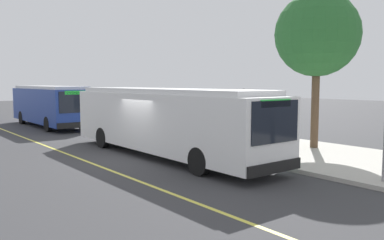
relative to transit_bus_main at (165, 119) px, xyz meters
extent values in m
plane|color=#38383A|center=(-0.19, -1.01, -1.62)|extent=(120.00, 120.00, 0.00)
cube|color=#B7B2A8|center=(-0.19, 4.99, -1.54)|extent=(44.00, 6.40, 0.15)
cube|color=#E0D64C|center=(-0.19, -3.21, -1.61)|extent=(36.00, 0.14, 0.01)
cube|color=white|center=(-0.02, -0.01, -0.07)|extent=(12.33, 2.60, 2.40)
cube|color=silver|center=(-0.02, -0.01, 1.23)|extent=(11.34, 2.34, 0.20)
cube|color=black|center=(6.16, 0.02, 0.36)|extent=(0.05, 2.17, 1.34)
cube|color=black|center=(-0.02, 1.28, 0.22)|extent=(10.84, 0.08, 1.06)
cube|color=#197259|center=(-0.02, 1.28, -1.05)|extent=(11.71, 0.08, 0.28)
cube|color=#26D83F|center=(6.16, 0.02, 0.95)|extent=(0.04, 1.40, 0.24)
cube|color=black|center=(6.17, 0.02, -1.09)|extent=(0.09, 2.50, 0.36)
cylinder|color=black|center=(3.80, 1.16, -1.12)|extent=(1.00, 0.28, 1.00)
cylinder|color=black|center=(3.81, -1.15, -1.12)|extent=(1.00, 0.28, 1.00)
cylinder|color=black|center=(-3.72, 1.13, -1.12)|extent=(1.00, 0.28, 1.00)
cylinder|color=black|center=(-3.71, -1.18, -1.12)|extent=(1.00, 0.28, 1.00)
cube|color=navy|center=(-14.94, 0.01, -0.07)|extent=(10.07, 2.61, 2.40)
cube|color=silver|center=(-14.94, 0.01, 1.23)|extent=(9.26, 2.35, 0.20)
cube|color=black|center=(-9.90, -0.02, 0.36)|extent=(0.05, 2.17, 1.34)
cube|color=black|center=(-14.93, 1.30, 0.22)|extent=(8.84, 0.09, 1.06)
cube|color=yellow|center=(-14.93, 1.31, -1.05)|extent=(9.55, 0.09, 0.28)
cube|color=#26D83F|center=(-9.89, -0.02, 0.95)|extent=(0.04, 1.40, 0.24)
cube|color=black|center=(-9.88, -0.02, -1.09)|extent=(0.09, 2.50, 0.36)
cylinder|color=black|center=(-11.81, 1.15, -1.12)|extent=(1.00, 0.29, 1.00)
cylinder|color=black|center=(-11.83, -1.16, -1.12)|extent=(1.00, 0.29, 1.00)
cylinder|color=black|center=(-17.94, 1.19, -1.12)|extent=(1.00, 0.29, 1.00)
cylinder|color=black|center=(-17.96, -1.12, -1.12)|extent=(1.00, 0.29, 1.00)
cylinder|color=#333338|center=(0.60, 5.78, -0.27)|extent=(0.10, 0.10, 2.40)
cylinder|color=#333338|center=(0.60, 4.48, -0.27)|extent=(0.10, 0.10, 2.40)
cylinder|color=#333338|center=(-2.00, 5.78, -0.27)|extent=(0.10, 0.10, 2.40)
cylinder|color=#333338|center=(-2.00, 4.48, -0.27)|extent=(0.10, 0.10, 2.40)
cube|color=#333338|center=(-0.70, 5.13, 0.97)|extent=(2.90, 1.60, 0.08)
cube|color=#4C606B|center=(-0.70, 5.78, -0.27)|extent=(2.47, 0.04, 2.16)
cube|color=navy|center=(-2.00, 5.13, -0.32)|extent=(0.06, 1.11, 1.82)
cube|color=brown|center=(-0.90, 5.18, -1.02)|extent=(1.60, 0.44, 0.06)
cube|color=brown|center=(-0.90, 5.42, -0.74)|extent=(1.60, 0.05, 0.44)
cube|color=#333338|center=(-1.62, 5.18, -1.24)|extent=(0.08, 0.40, 0.45)
cube|color=#333338|center=(-0.18, 5.18, -1.24)|extent=(0.08, 0.40, 0.45)
cylinder|color=#333338|center=(2.28, 2.52, -0.07)|extent=(0.07, 0.07, 2.80)
cube|color=white|center=(2.28, 2.50, 1.03)|extent=(0.44, 0.03, 0.56)
cube|color=red|center=(2.28, 2.48, 1.03)|extent=(0.40, 0.01, 0.16)
cylinder|color=#282D47|center=(-0.60, 3.30, -1.04)|extent=(0.14, 0.14, 0.85)
cylinder|color=#282D47|center=(-0.60, 3.12, -1.04)|extent=(0.14, 0.14, 0.85)
cube|color=#265999|center=(-0.60, 3.21, -0.31)|extent=(0.24, 0.40, 0.62)
sphere|color=tan|center=(-0.60, 3.21, 0.11)|extent=(0.22, 0.22, 0.22)
cylinder|color=brown|center=(3.19, 6.33, 0.44)|extent=(0.36, 0.36, 3.82)
sphere|color=#28662D|center=(3.19, 6.33, 3.81)|extent=(3.89, 3.89, 3.89)
camera|label=1|loc=(14.37, -9.74, 1.61)|focal=37.46mm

